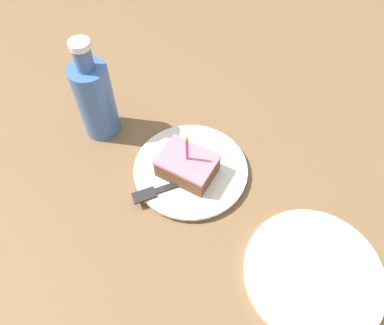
{
  "coord_description": "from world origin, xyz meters",
  "views": [
    {
      "loc": [
        -0.37,
        -0.21,
        0.64
      ],
      "look_at": [
        -0.0,
        -0.0,
        0.04
      ],
      "focal_mm": 35.0,
      "sensor_mm": 36.0,
      "label": 1
    }
  ],
  "objects_px": {
    "side_plate": "(313,273)",
    "bottle": "(95,98)",
    "fork": "(168,187)",
    "plate": "(192,171)",
    "cake_slice": "(186,165)"
  },
  "relations": [
    {
      "from": "fork",
      "to": "side_plate",
      "type": "xyz_separation_m",
      "value": [
        -0.02,
        -0.3,
        -0.01
      ]
    },
    {
      "from": "plate",
      "to": "side_plate",
      "type": "xyz_separation_m",
      "value": [
        -0.08,
        -0.29,
        -0.0
      ]
    },
    {
      "from": "plate",
      "to": "cake_slice",
      "type": "bearing_deg",
      "value": 149.18
    },
    {
      "from": "bottle",
      "to": "side_plate",
      "type": "relative_size",
      "value": 0.96
    },
    {
      "from": "plate",
      "to": "bottle",
      "type": "xyz_separation_m",
      "value": [
        0.01,
        0.23,
        0.08
      ]
    },
    {
      "from": "plate",
      "to": "fork",
      "type": "xyz_separation_m",
      "value": [
        -0.06,
        0.02,
        0.01
      ]
    },
    {
      "from": "plate",
      "to": "fork",
      "type": "height_order",
      "value": "fork"
    },
    {
      "from": "cake_slice",
      "to": "side_plate",
      "type": "relative_size",
      "value": 0.49
    },
    {
      "from": "side_plate",
      "to": "cake_slice",
      "type": "bearing_deg",
      "value": 76.51
    },
    {
      "from": "fork",
      "to": "plate",
      "type": "bearing_deg",
      "value": -17.4
    },
    {
      "from": "fork",
      "to": "side_plate",
      "type": "height_order",
      "value": "fork"
    },
    {
      "from": "cake_slice",
      "to": "fork",
      "type": "height_order",
      "value": "cake_slice"
    },
    {
      "from": "plate",
      "to": "fork",
      "type": "relative_size",
      "value": 1.65
    },
    {
      "from": "side_plate",
      "to": "bottle",
      "type": "bearing_deg",
      "value": 80.02
    },
    {
      "from": "cake_slice",
      "to": "bottle",
      "type": "xyz_separation_m",
      "value": [
        0.02,
        0.23,
        0.05
      ]
    }
  ]
}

